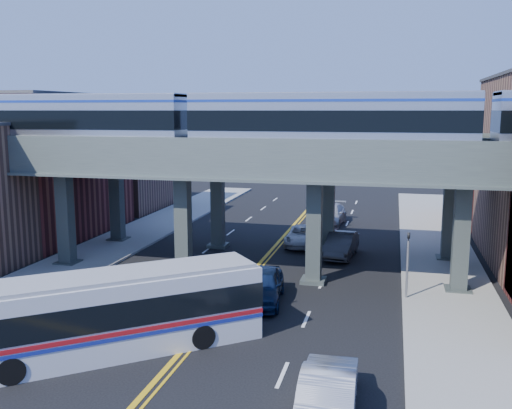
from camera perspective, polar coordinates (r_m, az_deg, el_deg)
ground at (r=27.20m, az=-5.24°, el=-12.02°), size 120.00×120.00×0.00m
sidewalk_west at (r=40.49m, az=-16.19°, el=-5.02°), size 5.00×70.00×0.16m
sidewalk_east at (r=35.47m, az=18.40°, el=-7.18°), size 5.00×70.00×0.16m
building_west_b at (r=48.28m, az=-20.19°, el=3.60°), size 8.00×14.00×11.00m
building_west_c at (r=59.61m, az=-13.18°, el=3.48°), size 8.00×10.00×8.00m
elevated_viaduct_near at (r=33.16m, az=-0.94°, el=3.45°), size 52.00×3.60×7.40m
elevated_viaduct_far at (r=39.94m, az=1.60°, el=4.47°), size 52.00×3.60×7.40m
transit_train at (r=32.12m, az=7.37°, el=8.26°), size 48.38×3.03×3.54m
stop_sign at (r=29.25m, az=-2.82°, el=-6.80°), size 0.76×0.09×2.63m
traffic_signal at (r=30.89m, az=14.93°, el=-5.19°), size 0.15×0.18×4.10m
transit_bus at (r=24.55m, az=-14.19°, el=-10.58°), size 11.39×9.97×3.20m
car_lane_a at (r=29.99m, az=0.57°, el=-8.10°), size 2.69×5.45×1.79m
car_lane_b at (r=39.45m, az=8.49°, el=-4.01°), size 2.19×5.16×1.66m
car_lane_c at (r=42.48m, az=4.74°, el=-3.12°), size 2.56×5.21×1.42m
car_lane_d at (r=50.07m, az=7.28°, el=-1.03°), size 2.91×6.35×1.80m
car_parked_curb at (r=19.90m, az=7.29°, el=-17.82°), size 1.97×5.17×1.68m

